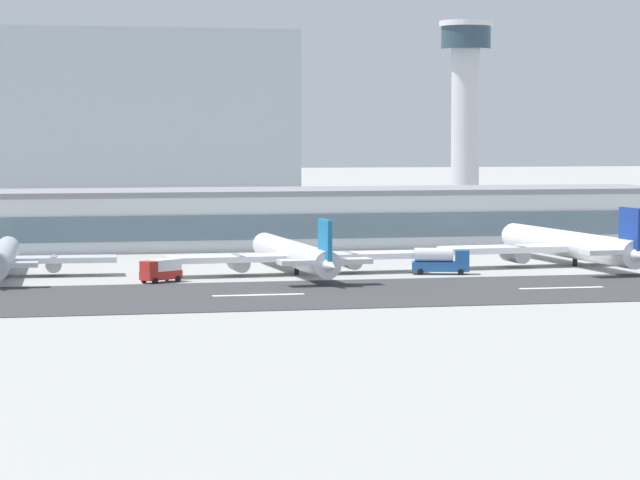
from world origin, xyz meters
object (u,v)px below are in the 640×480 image
at_px(terminal_building, 250,218).
at_px(distant_hotel_block, 105,120).
at_px(control_tower, 465,104).
at_px(service_box_truck_0, 161,270).
at_px(airliner_blue_tail_gate_1, 296,255).
at_px(airliner_black_tail_gate_0, 2,259).
at_px(service_fuel_truck_1, 441,261).
at_px(airliner_navy_tail_gate_2, 574,246).

bearing_deg(terminal_building, distant_hotel_block, 96.89).
distance_m(control_tower, service_box_truck_0, 133.76).
relative_size(airliner_blue_tail_gate_1, service_box_truck_0, 6.99).
height_order(airliner_black_tail_gate_0, service_box_truck_0, airliner_black_tail_gate_0).
distance_m(airliner_black_tail_gate_0, service_fuel_truck_1, 64.66).
height_order(terminal_building, control_tower, control_tower).
distance_m(control_tower, airliner_blue_tail_gate_1, 116.87).
distance_m(airliner_black_tail_gate_0, service_box_truck_0, 25.17).
height_order(airliner_black_tail_gate_0, service_fuel_truck_1, airliner_black_tail_gate_0).
xyz_separation_m(airliner_black_tail_gate_0, service_fuel_truck_1, (64.05, -8.84, -0.73)).
distance_m(terminal_building, service_fuel_truck_1, 61.20).
bearing_deg(service_box_truck_0, airliner_blue_tail_gate_1, 163.14).
bearing_deg(distant_hotel_block, airliner_black_tail_gate_0, -97.87).
bearing_deg(airliner_black_tail_gate_0, service_fuel_truck_1, -95.34).
relative_size(airliner_black_tail_gate_0, service_fuel_truck_1, 4.66).
bearing_deg(distant_hotel_block, airliner_navy_tail_gate_2, -72.54).
xyz_separation_m(airliner_blue_tail_gate_1, airliner_navy_tail_gate_2, (45.93, 5.18, 0.30)).
xyz_separation_m(control_tower, service_fuel_truck_1, (-36.29, -101.96, -25.50)).
distance_m(terminal_building, control_tower, 74.29).
bearing_deg(airliner_navy_tail_gate_2, control_tower, -11.92).
relative_size(terminal_building, service_box_truck_0, 25.10).
bearing_deg(service_box_truck_0, control_tower, -161.32).
bearing_deg(airliner_navy_tail_gate_2, service_fuel_truck_1, 104.21).
bearing_deg(service_fuel_truck_1, airliner_black_tail_gate_0, -172.77).
bearing_deg(distant_hotel_block, terminal_building, -83.11).
height_order(airliner_black_tail_gate_0, airliner_blue_tail_gate_1, airliner_blue_tail_gate_1).
height_order(control_tower, service_fuel_truck_1, control_tower).
relative_size(terminal_building, service_fuel_truck_1, 17.80).
relative_size(distant_hotel_block, service_fuel_truck_1, 12.01).
relative_size(control_tower, airliner_blue_tail_gate_1, 1.04).
height_order(control_tower, service_box_truck_0, control_tower).
relative_size(terminal_building, airliner_black_tail_gate_0, 3.82).
height_order(control_tower, airliner_black_tail_gate_0, control_tower).
height_order(airliner_black_tail_gate_0, airliner_navy_tail_gate_2, airliner_navy_tail_gate_2).
xyz_separation_m(airliner_blue_tail_gate_1, service_box_truck_0, (-20.73, -6.66, -1.14)).
distance_m(control_tower, distant_hotel_block, 126.01).
relative_size(terminal_building, airliner_navy_tail_gate_2, 3.26).
bearing_deg(airliner_navy_tail_gate_2, distant_hotel_block, 12.66).
bearing_deg(service_fuel_truck_1, distant_hotel_block, 115.35).
bearing_deg(service_box_truck_0, airliner_black_tail_gate_0, -63.69).
height_order(terminal_building, distant_hotel_block, distant_hotel_block).
height_order(distant_hotel_block, airliner_blue_tail_gate_1, distant_hotel_block).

